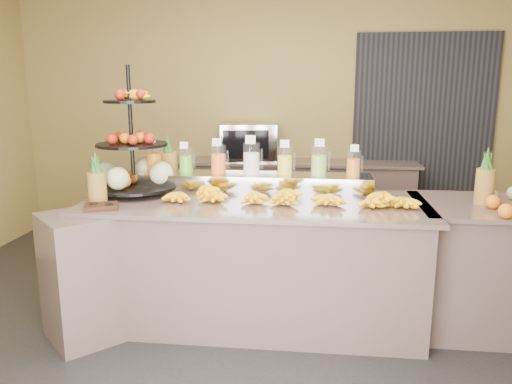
% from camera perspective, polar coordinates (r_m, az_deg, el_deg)
% --- Properties ---
extents(ground, '(6.00, 6.00, 0.00)m').
position_cam_1_polar(ground, '(3.70, -0.71, -16.32)').
color(ground, black).
rests_on(ground, ground).
extents(room_envelope, '(6.04, 5.02, 2.82)m').
position_cam_1_polar(room_envelope, '(4.01, 3.44, 13.80)').
color(room_envelope, olive).
rests_on(room_envelope, ground).
extents(buffet_counter, '(2.75, 1.25, 0.93)m').
position_cam_1_polar(buffet_counter, '(3.75, -1.98, -8.06)').
color(buffet_counter, gray).
rests_on(buffet_counter, ground).
extents(right_counter, '(1.08, 0.88, 0.93)m').
position_cam_1_polar(right_counter, '(4.05, 24.90, -7.65)').
color(right_counter, gray).
rests_on(right_counter, ground).
extents(back_ledge, '(3.10, 0.55, 0.93)m').
position_cam_1_polar(back_ledge, '(5.64, 2.22, -1.04)').
color(back_ledge, gray).
rests_on(back_ledge, ground).
extents(pitcher_tray, '(1.85, 0.30, 0.15)m').
position_cam_1_polar(pitcher_tray, '(3.90, -0.52, 0.99)').
color(pitcher_tray, gray).
rests_on(pitcher_tray, buffet_counter).
extents(juice_pitcher_orange_a, '(0.12, 0.12, 0.29)m').
position_cam_1_polar(juice_pitcher_orange_a, '(4.04, -11.58, 3.63)').
color(juice_pitcher_orange_a, silver).
rests_on(juice_pitcher_orange_a, pitcher_tray).
extents(juice_pitcher_green, '(0.11, 0.11, 0.26)m').
position_cam_1_polar(juice_pitcher_green, '(3.97, -8.00, 3.46)').
color(juice_pitcher_green, silver).
rests_on(juice_pitcher_green, pitcher_tray).
extents(juice_pitcher_orange_b, '(0.12, 0.12, 0.29)m').
position_cam_1_polar(juice_pitcher_orange_b, '(3.91, -4.31, 3.57)').
color(juice_pitcher_orange_b, silver).
rests_on(juice_pitcher_orange_b, pitcher_tray).
extents(juice_pitcher_milk, '(0.13, 0.14, 0.32)m').
position_cam_1_polar(juice_pitcher_milk, '(3.87, -0.52, 3.64)').
color(juice_pitcher_milk, silver).
rests_on(juice_pitcher_milk, pitcher_tray).
extents(juice_pitcher_lemon, '(0.12, 0.12, 0.29)m').
position_cam_1_polar(juice_pitcher_lemon, '(3.85, 3.33, 3.41)').
color(juice_pitcher_lemon, silver).
rests_on(juice_pitcher_lemon, pitcher_tray).
extents(juice_pitcher_lime, '(0.12, 0.13, 0.30)m').
position_cam_1_polar(juice_pitcher_lime, '(3.84, 7.21, 3.38)').
color(juice_pitcher_lime, silver).
rests_on(juice_pitcher_lime, pitcher_tray).
extents(juice_pitcher_orange_c, '(0.11, 0.11, 0.26)m').
position_cam_1_polar(juice_pitcher_orange_c, '(3.86, 11.07, 3.06)').
color(juice_pitcher_orange_c, silver).
rests_on(juice_pitcher_orange_c, pitcher_tray).
extents(banana_heap, '(1.85, 0.17, 0.15)m').
position_cam_1_polar(banana_heap, '(3.58, 3.73, -0.32)').
color(banana_heap, yellow).
rests_on(banana_heap, buffet_counter).
extents(fruit_stand, '(0.85, 0.85, 0.98)m').
position_cam_1_polar(fruit_stand, '(3.97, -13.23, 3.36)').
color(fruit_stand, black).
rests_on(fruit_stand, buffet_counter).
extents(condiment_caddy, '(0.26, 0.23, 0.03)m').
position_cam_1_polar(condiment_caddy, '(3.58, -17.26, -1.60)').
color(condiment_caddy, black).
rests_on(condiment_caddy, buffet_counter).
extents(pineapple_left_a, '(0.13, 0.13, 0.38)m').
position_cam_1_polar(pineapple_left_a, '(3.72, -17.71, 0.87)').
color(pineapple_left_a, brown).
rests_on(pineapple_left_a, buffet_counter).
extents(pineapple_left_b, '(0.15, 0.15, 0.45)m').
position_cam_1_polar(pineapple_left_b, '(4.19, -9.97, 2.92)').
color(pineapple_left_b, brown).
rests_on(pineapple_left_b, buffet_counter).
extents(oven_warmer, '(0.66, 0.50, 0.41)m').
position_cam_1_polar(oven_warmer, '(5.55, -0.85, 5.74)').
color(oven_warmer, gray).
rests_on(oven_warmer, back_ledge).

